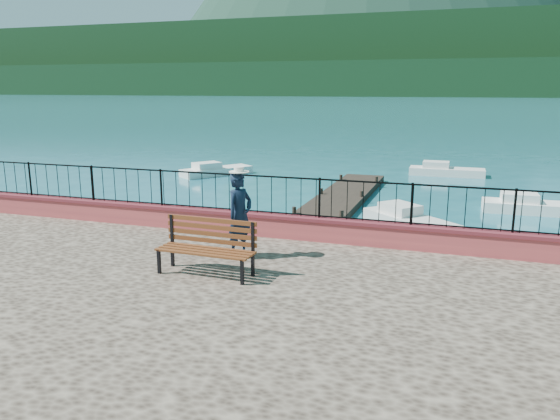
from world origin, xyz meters
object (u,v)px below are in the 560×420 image
Objects in this scene: boat_1 at (411,217)px; boat_4 at (447,168)px; park_bench at (206,259)px; boat_3 at (217,168)px; person at (240,215)px; boat_2 at (535,203)px; boat_0 at (263,226)px.

boat_1 and boat_4 have the same top height.
boat_3 is (-8.53, 18.50, -1.13)m from park_bench.
boat_3 is at bearing 47.58° from person.
boat_3 is at bearing 116.51° from park_bench.
boat_1 is 12.78m from boat_4.
boat_1 is at bearing -139.52° from boat_2.
boat_2 is at bearing -70.74° from boat_3.
person is 0.46× the size of boat_3.
boat_0 is 0.85× the size of boat_1.
person is (0.19, 1.30, 0.63)m from park_bench.
boat_0 and boat_2 have the same top height.
boat_3 is at bearing -162.35° from boat_4.
park_bench is at bearing -100.29° from boat_4.
boat_0 is 16.46m from boat_4.
person is 0.49× the size of boat_1.
boat_2 is at bearing -9.75° from person.
boat_0 is 13.54m from boat_3.
boat_3 is (-7.13, 11.52, 0.00)m from boat_0.
boat_2 is at bearing -67.52° from boat_4.
person reaches higher than boat_0.
boat_1 is (3.14, 9.81, -1.13)m from park_bench.
park_bench is 1.06× the size of person.
park_bench is 1.46m from person.
boat_0 is (-1.40, 6.99, -1.13)m from park_bench.
park_bench reaches higher than boat_4.
boat_3 is at bearing -173.83° from boat_1.
boat_2 is (7.58, 13.89, -1.13)m from park_bench.
boat_1 is at bearing -93.93° from boat_4.
park_bench is 0.49× the size of boat_3.
person is 21.66m from boat_4.
park_bench is 10.36m from boat_1.
boat_1 is 6.03m from boat_2.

